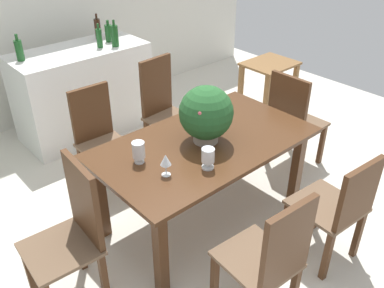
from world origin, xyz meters
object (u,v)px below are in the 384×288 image
(crystal_vase_center_near, at_px, (208,157))
(side_table, at_px, (268,78))
(flower_centerpiece, at_px, (206,114))
(wine_glass, at_px, (166,160))
(chair_head_end, at_px, (73,229))
(wine_bottle_amber, at_px, (98,29))
(wine_bottle_clear, at_px, (99,38))
(crystal_vase_left, at_px, (139,151))
(kitchen_counter, at_px, (84,92))
(wine_bottle_green, at_px, (115,36))
(chair_near_left, at_px, (271,258))
(dining_table, at_px, (205,152))
(chair_foot_end, at_px, (292,118))
(wine_bottle_tall, at_px, (19,50))
(wine_bottle_dark, at_px, (109,33))
(chair_near_right, at_px, (340,206))
(chair_far_left, at_px, (99,135))
(chair_far_right, at_px, (164,106))

(crystal_vase_center_near, relative_size, side_table, 0.22)
(flower_centerpiece, distance_m, wine_glass, 0.55)
(chair_head_end, height_order, wine_bottle_amber, wine_bottle_amber)
(flower_centerpiece, xyz_separation_m, wine_bottle_clear, (0.23, 1.91, 0.09))
(flower_centerpiece, distance_m, crystal_vase_left, 0.59)
(kitchen_counter, xyz_separation_m, wine_bottle_green, (0.36, -0.19, 0.61))
(chair_near_left, relative_size, wine_bottle_amber, 3.60)
(dining_table, relative_size, crystal_vase_center_near, 11.00)
(chair_foot_end, height_order, flower_centerpiece, flower_centerpiece)
(crystal_vase_left, bearing_deg, wine_bottle_amber, 65.78)
(chair_head_end, relative_size, wine_bottle_tall, 3.93)
(wine_bottle_tall, distance_m, wine_bottle_clear, 0.82)
(wine_glass, height_order, wine_bottle_tall, wine_bottle_tall)
(wine_bottle_tall, distance_m, wine_bottle_dark, 0.98)
(side_table, bearing_deg, crystal_vase_left, -162.88)
(wine_bottle_dark, bearing_deg, crystal_vase_center_near, -105.94)
(wine_bottle_green, bearing_deg, wine_bottle_amber, 89.74)
(chair_near_right, bearing_deg, chair_foot_end, -123.45)
(wine_glass, height_order, kitchen_counter, kitchen_counter)
(chair_far_left, distance_m, crystal_vase_center_near, 1.32)
(chair_far_right, bearing_deg, wine_bottle_dark, 82.85)
(wine_glass, bearing_deg, kitchen_counter, 76.24)
(chair_far_right, height_order, kitchen_counter, chair_far_right)
(wine_bottle_clear, bearing_deg, chair_head_end, -126.24)
(dining_table, bearing_deg, side_table, 24.54)
(chair_near_left, relative_size, chair_far_right, 0.96)
(dining_table, distance_m, flower_centerpiece, 0.34)
(crystal_vase_left, bearing_deg, chair_foot_end, -3.32)
(chair_far_left, bearing_deg, wine_bottle_dark, 53.16)
(chair_foot_end, xyz_separation_m, wine_bottle_tall, (-1.72, 2.08, 0.54))
(flower_centerpiece, xyz_separation_m, crystal_vase_center_near, (-0.24, -0.28, -0.14))
(wine_bottle_amber, bearing_deg, crystal_vase_left, -114.22)
(chair_near_right, height_order, wine_bottle_green, wine_bottle_green)
(side_table, bearing_deg, chair_far_left, 175.72)
(chair_head_end, bearing_deg, wine_bottle_amber, 148.33)
(wine_bottle_tall, relative_size, wine_bottle_green, 0.93)
(chair_far_left, height_order, chair_foot_end, chair_foot_end)
(flower_centerpiece, distance_m, wine_bottle_amber, 2.22)
(chair_near_left, bearing_deg, crystal_vase_center_near, -98.62)
(chair_far_left, distance_m, wine_bottle_dark, 1.42)
(dining_table, bearing_deg, kitchen_counter, 89.29)
(wine_glass, bearing_deg, wine_bottle_clear, 70.12)
(chair_near_left, xyz_separation_m, chair_far_right, (0.78, 2.01, 0.02))
(flower_centerpiece, distance_m, side_table, 2.04)
(chair_far_left, bearing_deg, side_table, -2.81)
(chair_foot_end, bearing_deg, wine_bottle_tall, 39.29)
(chair_near_left, bearing_deg, wine_glass, -78.54)
(crystal_vase_left, bearing_deg, wine_bottle_green, 61.57)
(flower_centerpiece, bearing_deg, wine_bottle_dark, 78.35)
(crystal_vase_left, bearing_deg, chair_far_left, 79.52)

